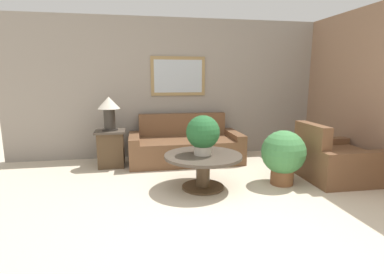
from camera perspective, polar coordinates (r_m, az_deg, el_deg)
ground_plane at (r=3.32m, az=10.04°, el=-15.96°), size 20.00×20.00×0.00m
wall_back at (r=5.88m, az=0.01°, el=9.25°), size 6.91×0.09×2.60m
wall_right at (r=5.55m, az=29.75°, el=7.62°), size 0.06×4.99×2.60m
couch_main at (r=5.46m, az=-1.30°, el=-1.86°), size 2.00×0.91×0.85m
armchair at (r=5.04m, az=25.31°, el=-4.15°), size 1.02×1.14×0.85m
coffee_table at (r=4.12m, az=2.12°, el=-5.15°), size 1.06×1.06×0.48m
side_table at (r=5.34m, az=-15.15°, el=-2.01°), size 0.50×0.50×0.63m
table_lamp at (r=5.23m, az=-15.53°, el=5.26°), size 0.37×0.37×0.57m
potted_plant_on_table at (r=4.03m, az=2.10°, el=0.66°), size 0.46×0.46×0.54m
potted_plant_floor at (r=4.45m, az=16.99°, el=-3.21°), size 0.62×0.62×0.78m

